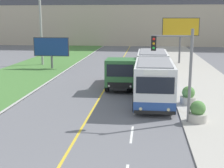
# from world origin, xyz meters

# --- Properties ---
(city_bus) EXTENTS (2.67, 12.48, 3.03)m
(city_bus) POSITION_xyz_m (3.96, 16.68, 1.54)
(city_bus) COLOR white
(city_bus) RESTS_ON ground_plane
(dump_truck) EXTENTS (2.51, 6.47, 2.65)m
(dump_truck) POSITION_xyz_m (1.43, 18.10, 1.33)
(dump_truck) COLOR black
(dump_truck) RESTS_ON ground_plane
(utility_pole_far) EXTENTS (1.80, 0.28, 10.66)m
(utility_pole_far) POSITION_xyz_m (-9.73, 30.93, 5.38)
(utility_pole_far) COLOR #9E9E99
(utility_pole_far) RESTS_ON ground_plane
(traffic_light_mast) EXTENTS (2.28, 0.32, 5.30)m
(traffic_light_mast) POSITION_xyz_m (5.16, 9.93, 3.40)
(traffic_light_mast) COLOR slate
(traffic_light_mast) RESTS_ON ground_plane
(billboard_large) EXTENTS (4.69, 0.24, 5.89)m
(billboard_large) POSITION_xyz_m (7.74, 33.90, 4.51)
(billboard_large) COLOR #59595B
(billboard_large) RESTS_ON ground_plane
(billboard_small) EXTENTS (4.19, 0.24, 3.66)m
(billboard_small) POSITION_xyz_m (-7.63, 28.13, 2.49)
(billboard_small) COLOR #59595B
(billboard_small) RESTS_ON ground_plane
(planter_round_near) EXTENTS (1.08, 1.08, 1.22)m
(planter_round_near) POSITION_xyz_m (6.37, 10.01, 0.61)
(planter_round_near) COLOR #B7B2A8
(planter_round_near) RESTS_ON sidewalk_right
(planter_round_second) EXTENTS (1.08, 1.08, 1.23)m
(planter_round_second) POSITION_xyz_m (6.33, 13.77, 0.62)
(planter_round_second) COLOR #B7B2A8
(planter_round_second) RESTS_ON sidewalk_right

